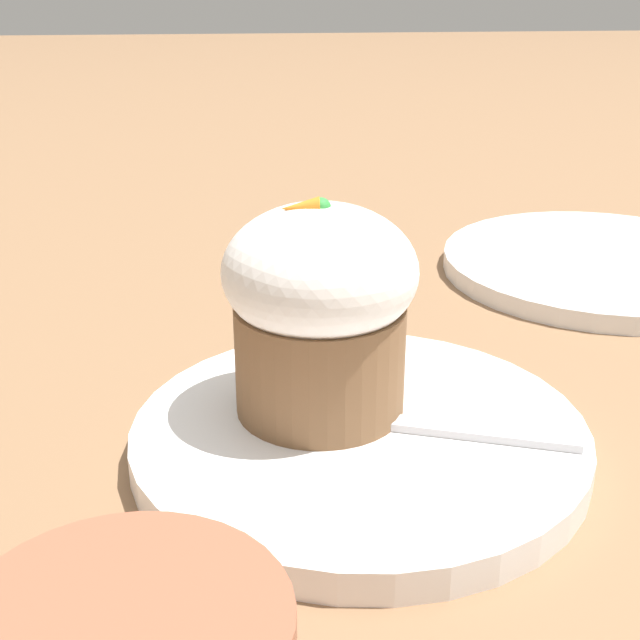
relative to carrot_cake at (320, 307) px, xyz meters
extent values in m
plane|color=#846042|center=(-0.02, 0.02, -0.07)|extent=(4.00, 4.00, 0.00)
cylinder|color=white|center=(-0.02, 0.02, -0.06)|extent=(0.21, 0.21, 0.01)
cylinder|color=brown|center=(0.00, 0.00, -0.03)|extent=(0.08, 0.08, 0.05)
ellipsoid|color=white|center=(0.00, 0.00, 0.02)|extent=(0.09, 0.09, 0.06)
cone|color=orange|center=(0.01, 0.00, 0.05)|extent=(0.02, 0.01, 0.01)
sphere|color=green|center=(0.00, 0.00, 0.05)|extent=(0.01, 0.01, 0.01)
cube|color=silver|center=(-0.06, 0.03, -0.05)|extent=(0.10, 0.04, 0.00)
ellipsoid|color=silver|center=(-0.01, 0.01, -0.05)|extent=(0.04, 0.04, 0.01)
cylinder|color=white|center=(-0.22, -0.21, -0.06)|extent=(0.22, 0.22, 0.01)
camera|label=1|loc=(0.03, 0.37, 0.15)|focal=50.00mm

